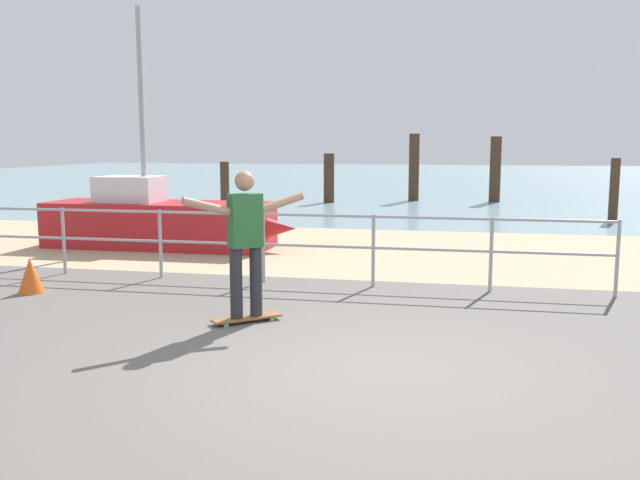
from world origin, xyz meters
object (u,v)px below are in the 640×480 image
object	(u,v)px
sailboat	(167,222)
traffic_cone	(30,276)
skateboard	(247,318)
skateboarder	(245,235)

from	to	relation	value
sailboat	traffic_cone	bearing A→B (deg)	-91.23
skateboard	traffic_cone	world-z (taller)	traffic_cone
sailboat	skateboard	distance (m)	6.07
sailboat	skateboarder	world-z (taller)	sailboat
skateboard	traffic_cone	xyz separation A→B (m)	(-3.35, 0.87, 0.18)
skateboard	skateboarder	bearing A→B (deg)	-45.00
skateboard	traffic_cone	distance (m)	3.47
skateboarder	traffic_cone	bearing A→B (deg)	165.40
traffic_cone	skateboarder	bearing A→B (deg)	-14.60
sailboat	traffic_cone	world-z (taller)	sailboat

